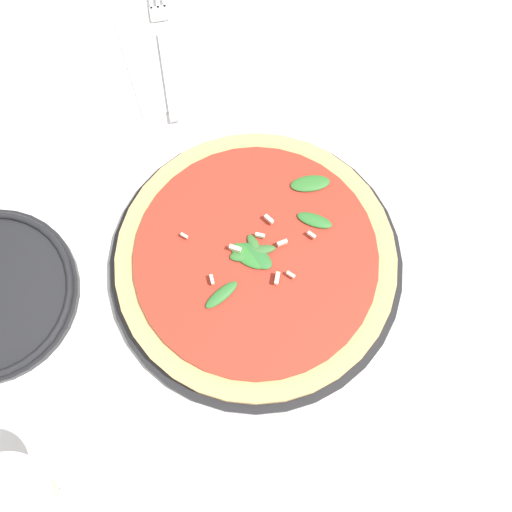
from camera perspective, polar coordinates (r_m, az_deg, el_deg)
The scene contains 5 objects.
ground_plane at distance 0.70m, azimuth -3.07°, elevation -0.97°, with size 6.00×6.00×0.00m, color silver.
pizza_arugula_main at distance 0.69m, azimuth 0.01°, elevation -0.33°, with size 0.34×0.34×0.05m.
wine_glass at distance 0.60m, azimuth -21.26°, elevation -20.88°, with size 0.08×0.08×0.16m.
napkin at distance 0.84m, azimuth -8.59°, elevation 18.18°, with size 0.18×0.15×0.01m.
fork at distance 0.84m, azimuth -8.72°, elevation 18.81°, with size 0.22×0.05×0.00m.
Camera 1 is at (-0.21, -0.04, 0.67)m, focal length 42.00 mm.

